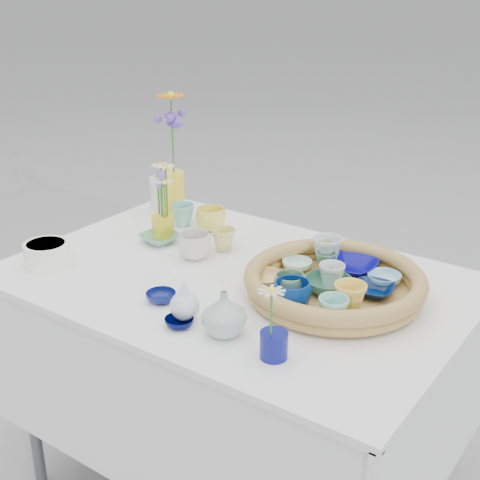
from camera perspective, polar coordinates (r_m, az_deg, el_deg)
The scene contains 32 objects.
wicker_tray at distance 1.76m, azimuth 8.07°, elevation -3.73°, with size 0.47×0.47×0.08m, color #A47545, non-canonical shape.
tray_ceramic_0 at distance 1.87m, azimuth 9.42°, elevation -2.27°, with size 0.14×0.14×0.03m, color #050275.
tray_ceramic_1 at distance 1.76m, azimuth 11.29°, elevation -4.21°, with size 0.11×0.11×0.03m, color #03153E.
tray_ceramic_2 at distance 1.65m, azimuth 9.35°, elevation -4.92°, with size 0.08×0.08×0.08m, color #F1C953.
tray_ceramic_3 at distance 1.75m, azimuth 7.56°, elevation -3.85°, with size 0.12×0.12×0.04m, color #38785F.
tray_ceramic_4 at distance 1.71m, azimuth 4.26°, elevation -3.93°, with size 0.08×0.08×0.06m, color slate.
tray_ceramic_5 at distance 1.87m, azimuth 4.90°, elevation -2.15°, with size 0.08×0.08×0.03m, color silver.
tray_ceramic_6 at distance 1.90m, azimuth 7.45°, elevation -0.92°, with size 0.09×0.09×0.08m, color silver.
tray_ceramic_7 at distance 1.77m, azimuth 7.82°, elevation -3.04°, with size 0.07×0.07×0.07m, color silver.
tray_ceramic_8 at distance 1.82m, azimuth 12.19°, elevation -3.27°, with size 0.09×0.09×0.03m, color #97D5ED.
tray_ceramic_9 at distance 1.65m, azimuth 4.47°, elevation -4.73°, with size 0.09×0.09×0.07m, color navy.
tray_ceramic_10 at distance 1.77m, azimuth 2.11°, elevation -3.40°, with size 0.10×0.10×0.03m, color #FFD07F.
tray_ceramic_11 at distance 1.60m, azimuth 7.97°, elevation -6.00°, with size 0.07×0.07×0.07m, color #81D1C1.
tray_ceramic_12 at distance 1.87m, azimuth 7.33°, elevation -1.81°, with size 0.06×0.06×0.05m, color #407453.
loose_ceramic_0 at distance 2.18m, azimuth -2.52°, elevation 1.78°, with size 0.10×0.10×0.08m, color #F2E056.
loose_ceramic_1 at distance 2.02m, azimuth -1.42°, elevation 0.05°, with size 0.07×0.07×0.07m, color #D7CF69.
loose_ceramic_2 at distance 2.10m, azimuth -6.87°, elevation 0.14°, with size 0.11×0.11×0.03m, color #63A180.
loose_ceramic_3 at distance 1.97m, azimuth -3.90°, elevation -0.52°, with size 0.10×0.10×0.08m, color silver.
loose_ceramic_4 at distance 1.74m, azimuth -6.76°, elevation -4.84°, with size 0.08×0.08×0.02m, color navy.
loose_ceramic_5 at distance 2.23m, azimuth -4.90°, elevation 2.17°, with size 0.08×0.08×0.07m, color #78BFB6.
loose_ceramic_6 at distance 1.62m, azimuth -5.20°, elevation -7.01°, with size 0.07×0.07×0.02m, color #000332.
fluted_bowl at distance 2.00m, azimuth -16.16°, elevation -1.16°, with size 0.13×0.13×0.07m, color white, non-canonical shape.
bud_vase_paleblue at distance 1.63m, azimuth -4.76°, elevation -5.04°, with size 0.07×0.07×0.11m, color silver, non-canonical shape.
bud_vase_seafoam at distance 1.56m, azimuth -1.37°, elevation -6.26°, with size 0.11×0.11×0.11m, color #97B7AB.
bud_vase_cobalt at distance 1.49m, azimuth 2.91°, elevation -8.93°, with size 0.06×0.06×0.06m, color navy.
single_daisy at distance 1.44m, azimuth 2.68°, elevation -6.27°, with size 0.07×0.07×0.13m, color silver, non-canonical shape.
tall_vase_yellow at distance 2.30m, azimuth -5.77°, elevation 3.93°, with size 0.08×0.08×0.16m, color yellow.
gerbera at distance 2.24m, azimuth -5.79°, elevation 8.92°, with size 0.11×0.11×0.28m, color orange, non-canonical shape.
hydrangea at distance 2.26m, azimuth -5.74°, elevation 7.96°, with size 0.07×0.07×0.24m, color #6B44C9, non-canonical shape.
white_pitcher at distance 2.37m, azimuth -6.75°, elevation 3.77°, with size 0.11×0.08×0.10m, color silver, non-canonical shape.
daisy_cup at distance 2.13m, azimuth -6.59°, elevation 1.16°, with size 0.07×0.07×0.07m, color gold.
daisy_posy at distance 2.09m, azimuth -6.72°, elevation 4.29°, with size 0.09×0.09×0.17m, color white, non-canonical shape.
Camera 1 is at (0.98, -1.36, 1.58)m, focal length 50.00 mm.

